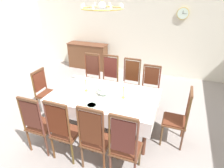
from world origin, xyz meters
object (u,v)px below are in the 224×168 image
at_px(candlestick_east, 123,92).
at_px(chandelier, 102,8).
at_px(chair_south_b, 64,130).
at_px(soup_tureen, 104,90).
at_px(bowl_near_right, 92,106).
at_px(spoon_secondary, 86,104).
at_px(mounted_clock, 183,14).
at_px(sideboard, 88,56).
at_px(dining_table, 104,98).
at_px(chair_north_a, 91,76).
at_px(chair_south_c, 95,138).
at_px(chair_north_d, 150,87).
at_px(chair_south_d, 125,146).
at_px(spoon_primary, 56,98).
at_px(chair_north_c, 130,83).
at_px(bowl_near_left, 61,99).
at_px(chair_head_west, 46,91).
at_px(chair_south_a, 39,123).
at_px(chair_head_east, 179,117).
at_px(chair_north_b, 109,79).
at_px(candlestick_west, 86,85).

xyz_separation_m(candlestick_east, chandelier, (-0.40, -0.00, 1.48)).
height_order(chair_south_b, soup_tureen, chair_south_b).
height_order(bowl_near_right, spoon_secondary, bowl_near_right).
height_order(soup_tureen, mounted_clock, mounted_clock).
bearing_deg(sideboard, dining_table, 122.39).
distance_m(chair_north_a, mounted_clock, 3.25).
bearing_deg(mounted_clock, chair_south_c, -102.57).
distance_m(chair_north_d, chandelier, 2.22).
bearing_deg(bowl_near_right, chair_south_c, -60.61).
bearing_deg(spoon_secondary, chair_north_d, 63.03).
bearing_deg(chair_south_d, spoon_primary, 159.86).
distance_m(dining_table, mounted_clock, 3.62).
distance_m(chair_north_c, bowl_near_left, 1.80).
distance_m(chair_north_c, chair_head_west, 2.00).
distance_m(chair_south_c, soup_tureen, 1.09).
bearing_deg(mounted_clock, chair_south_d, -96.15).
xyz_separation_m(chair_north_d, chandelier, (-0.75, -1.02, 1.82)).
relative_size(dining_table, chair_south_a, 1.84).
xyz_separation_m(chair_south_a, candlestick_east, (1.20, 1.02, 0.32)).
distance_m(chair_south_c, chair_head_west, 2.01).
xyz_separation_m(chair_head_west, chair_head_east, (2.91, 0.00, 0.03)).
relative_size(chair_north_b, spoon_secondary, 6.74).
relative_size(candlestick_east, bowl_near_left, 2.03).
relative_size(chair_south_d, sideboard, 0.84).
height_order(dining_table, soup_tureen, soup_tureen).
xyz_separation_m(chair_head_east, candlestick_east, (-1.06, -0.00, 0.32)).
distance_m(dining_table, chair_north_c, 1.07).
relative_size(chair_head_east, chandelier, 1.61).
bearing_deg(spoon_primary, chair_head_west, 152.76).
distance_m(chair_south_c, chair_south_d, 0.48).
height_order(candlestick_west, spoon_primary, candlestick_west).
bearing_deg(sideboard, chair_north_b, 129.49).
xyz_separation_m(chair_south_a, chair_north_c, (1.07, 2.05, 0.01)).
xyz_separation_m(chair_south_b, candlestick_west, (-0.10, 1.03, 0.32)).
relative_size(dining_table, candlestick_west, 5.80).
height_order(chair_south_c, chandelier, chandelier).
height_order(chair_south_b, chair_north_c, chair_south_b).
distance_m(chair_north_a, chair_head_west, 1.22).
bearing_deg(mounted_clock, dining_table, -110.83).
bearing_deg(spoon_secondary, chair_north_a, 117.99).
bearing_deg(chair_south_b, chair_head_east, 30.34).
distance_m(chair_south_b, chair_south_c, 0.56).
bearing_deg(spoon_primary, candlestick_east, 28.82).
bearing_deg(chair_north_c, chair_north_d, 179.23).
xyz_separation_m(candlestick_west, mounted_clock, (1.60, 3.15, 1.10)).
distance_m(chair_south_a, soup_tureen, 1.34).
bearing_deg(chair_south_c, mounted_clock, 77.43).
height_order(chair_south_d, chair_head_east, chair_south_d).
xyz_separation_m(chair_head_west, candlestick_east, (1.85, 0.00, 0.35)).
height_order(chair_south_a, chandelier, chandelier).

